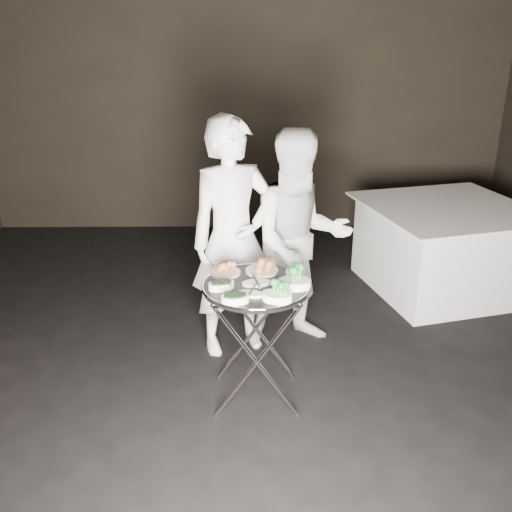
{
  "coord_description": "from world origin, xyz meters",
  "views": [
    {
      "loc": [
        0.04,
        -3.19,
        2.29
      ],
      "look_at": [
        0.09,
        0.14,
        0.95
      ],
      "focal_mm": 40.0,
      "sensor_mm": 36.0,
      "label": 1
    }
  ],
  "objects_px": {
    "waiter_right": "(300,241)",
    "tray_stand": "(256,337)",
    "waiter_left": "(233,239)",
    "serving_tray": "(256,286)",
    "dining_table": "(444,248)"
  },
  "relations": [
    {
      "from": "tray_stand",
      "to": "waiter_right",
      "type": "bearing_deg",
      "value": 66.21
    },
    {
      "from": "serving_tray",
      "to": "dining_table",
      "type": "height_order",
      "value": "serving_tray"
    },
    {
      "from": "dining_table",
      "to": "tray_stand",
      "type": "bearing_deg",
      "value": -136.14
    },
    {
      "from": "waiter_right",
      "to": "tray_stand",
      "type": "bearing_deg",
      "value": -126.36
    },
    {
      "from": "waiter_right",
      "to": "dining_table",
      "type": "distance_m",
      "value": 1.76
    },
    {
      "from": "waiter_left",
      "to": "dining_table",
      "type": "bearing_deg",
      "value": 4.64
    },
    {
      "from": "waiter_left",
      "to": "waiter_right",
      "type": "relative_size",
      "value": 1.07
    },
    {
      "from": "serving_tray",
      "to": "tray_stand",
      "type": "bearing_deg",
      "value": 174.64
    },
    {
      "from": "serving_tray",
      "to": "dining_table",
      "type": "distance_m",
      "value": 2.47
    },
    {
      "from": "waiter_left",
      "to": "dining_table",
      "type": "relative_size",
      "value": 1.25
    },
    {
      "from": "waiter_right",
      "to": "dining_table",
      "type": "bearing_deg",
      "value": 20.74
    },
    {
      "from": "tray_stand",
      "to": "dining_table",
      "type": "relative_size",
      "value": 0.57
    },
    {
      "from": "tray_stand",
      "to": "serving_tray",
      "type": "xyz_separation_m",
      "value": [
        0.0,
        -0.0,
        0.36
      ]
    },
    {
      "from": "waiter_left",
      "to": "waiter_right",
      "type": "xyz_separation_m",
      "value": [
        0.49,
        0.1,
        -0.05
      ]
    },
    {
      "from": "serving_tray",
      "to": "waiter_right",
      "type": "height_order",
      "value": "waiter_right"
    }
  ]
}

